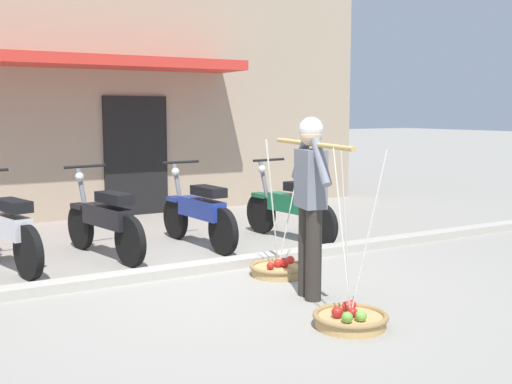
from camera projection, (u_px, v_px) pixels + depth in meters
ground_plane at (233, 286)px, 6.39m from camera, size 90.00×90.00×0.00m
sidewalk_curb at (203, 267)px, 6.98m from camera, size 20.00×0.24×0.10m
fruit_vendor at (310, 195)px, 5.87m from camera, size 0.42×1.70×1.70m
fruit_basket_left_side at (350, 318)px, 5.17m from camera, size 0.62×0.62×1.45m
fruit_basket_right_side at (279, 268)px, 6.81m from camera, size 0.62×0.62×1.45m
motorcycle_nearest_shop at (5, 230)px, 6.99m from camera, size 0.62×1.79×1.09m
motorcycle_second_in_row at (105, 220)px, 7.58m from camera, size 0.57×1.80×1.09m
motorcycle_third_in_row at (199, 212)px, 8.20m from camera, size 0.54×1.82×1.09m
motorcycle_end_of_row at (291, 207)px, 8.61m from camera, size 0.54×1.82×1.09m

